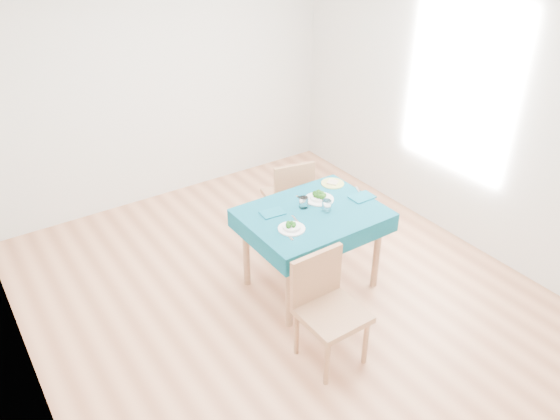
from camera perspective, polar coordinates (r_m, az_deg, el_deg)
room_shell at (r=4.13m, az=0.00°, el=5.95°), size 4.02×4.52×2.73m
table at (r=4.73m, az=3.30°, el=-4.12°), size 1.13×0.86×0.76m
chair_near at (r=3.93m, az=5.57°, el=-9.42°), size 0.45×0.49×1.11m
chair_far at (r=5.38m, az=0.70°, el=2.25°), size 0.49×0.52×1.02m
bowl_near at (r=4.27m, az=1.22°, el=-1.67°), size 0.22×0.22×0.07m
bowl_far at (r=4.68m, az=4.15°, el=1.48°), size 0.25×0.25×0.08m
fork_near at (r=4.21m, az=0.86°, el=-2.63°), size 0.05×0.16×0.00m
knife_near at (r=4.37m, az=1.92°, el=-1.30°), size 0.06×0.23×0.00m
fork_far at (r=4.67m, az=2.56°, el=0.97°), size 0.03×0.18×0.00m
knife_far at (r=4.84m, az=8.32°, el=1.81°), size 0.11×0.21×0.00m
napkin_near at (r=4.49m, az=-0.78°, el=-0.30°), size 0.20×0.15×0.01m
napkin_far at (r=4.77m, az=8.58°, el=1.35°), size 0.21×0.15×0.01m
tumbler_center at (r=4.55m, az=2.49°, el=0.79°), size 0.07×0.07×0.10m
tumbler_side at (r=4.51m, az=4.89°, el=0.44°), size 0.08×0.08×0.10m
side_plate at (r=4.96m, az=5.52°, el=2.78°), size 0.21×0.21×0.01m
bread_slice at (r=4.95m, az=5.53°, el=2.91°), size 0.12×0.12×0.01m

